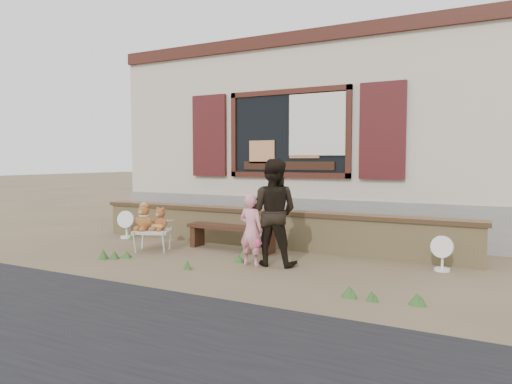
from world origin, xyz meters
The scene contains 12 objects.
ground centered at (0.00, 0.00, 0.00)m, with size 80.00×80.00×0.00m, color brown.
shopfront centered at (0.00, 4.49, 2.00)m, with size 8.04×5.13×4.00m.
brick_wall centered at (0.00, 1.00, 0.34)m, with size 7.10×0.36×0.67m.
bench centered at (-0.41, 0.48, 0.31)m, with size 1.64×0.38×0.42m.
folding_chair centered at (-1.55, -0.21, 0.32)m, with size 0.73×0.69×0.35m.
teddy_bear_left centered at (-1.68, -0.27, 0.58)m, with size 0.33×0.29×0.46m, color brown, non-canonical shape.
teddy_bear_right centered at (-1.43, -0.15, 0.55)m, with size 0.29×0.25×0.40m, color brown, non-canonical shape.
child centered at (0.45, -0.42, 0.52)m, with size 0.38×0.25×1.05m, color pink.
adult centered at (0.70, -0.22, 0.78)m, with size 0.76×0.59×1.56m, color black.
fan_left centered at (-2.85, 0.55, 0.27)m, with size 0.35×0.23×0.54m.
fan_right centered at (2.95, 0.52, 0.25)m, with size 0.32×0.21×0.50m.
grass_tufts centered at (0.08, -0.77, 0.06)m, with size 5.63×1.85×0.16m.
Camera 1 is at (3.50, -6.21, 1.54)m, focal length 32.00 mm.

